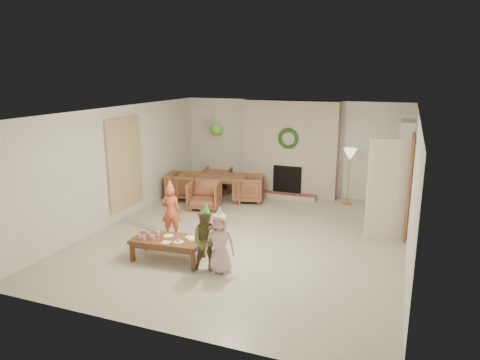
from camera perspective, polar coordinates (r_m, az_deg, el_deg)
The scene contains 56 objects.
floor at distance 8.84m, azimuth 0.90°, elevation -7.38°, with size 7.00×7.00×0.00m, color #B7B29E.
ceiling at distance 8.27m, azimuth 0.96°, elevation 8.98°, with size 7.00×7.00×0.00m, color white.
wall_back at distance 11.75m, azimuth 6.80°, elevation 4.24°, with size 7.00×7.00×0.00m, color silver.
wall_front at distance 5.46m, azimuth -11.88°, elevation -7.50°, with size 7.00×7.00×0.00m, color silver.
wall_left at distance 9.88m, azimuth -15.66°, elevation 1.95°, with size 7.00×7.00×0.00m, color silver.
wall_right at distance 7.99m, azimuth 21.60°, elevation -1.30°, with size 7.00×7.00×0.00m, color silver.
fireplace_mass at distance 11.56m, azimuth 6.55°, elevation 4.08°, with size 2.50×0.40×2.50m, color maroon.
fireplace_hearth at distance 11.50m, azimuth 5.95°, elevation -2.05°, with size 1.60×0.30×0.12m, color maroon.
fireplace_firebox at distance 11.55m, azimuth 6.22°, elevation 0.03°, with size 0.75×0.12×0.75m, color black.
fireplace_wreath at distance 11.29m, azimuth 6.30°, elevation 5.40°, with size 0.54×0.54×0.10m, color #1B3C16.
floor_lamp_base at distance 11.27m, azimuth 13.81°, elevation -2.95°, with size 0.26×0.26×0.03m, color gold.
floor_lamp_post at distance 11.11m, azimuth 14.00°, elevation 0.20°, with size 0.03×0.03×1.26m, color gold.
floor_lamp_shade at distance 10.99m, azimuth 14.19°, elevation 3.28°, with size 0.34×0.34×0.28m, color beige.
bookshelf_carcass at distance 10.26m, azimuth 20.61°, elevation 1.15°, with size 0.30×1.00×2.20m, color white.
bookshelf_shelf_a at distance 10.41m, azimuth 20.20°, elevation -2.33°, with size 0.30×0.92×0.03m, color white.
bookshelf_shelf_b at distance 10.31m, azimuth 20.38°, elevation -0.19°, with size 0.30×0.92×0.03m, color white.
bookshelf_shelf_c at distance 10.23m, azimuth 20.57°, elevation 1.98°, with size 0.30×0.92×0.03m, color white.
bookshelf_shelf_d at distance 10.16m, azimuth 20.77°, elevation 4.19°, with size 0.30×0.92×0.03m, color white.
books_row_lower at distance 10.23m, azimuth 20.13°, elevation -1.79°, with size 0.20×0.40×0.24m, color #A42C1E.
books_row_mid at distance 10.33m, azimuth 20.34°, elevation 0.63°, with size 0.20×0.44×0.24m, color navy.
books_row_upper at distance 10.11m, azimuth 20.51°, elevation 2.60°, with size 0.20×0.36×0.22m, color gold.
door_frame at distance 9.21m, azimuth 21.21°, elevation -0.81°, with size 0.05×0.86×2.04m, color brown.
door_leaf at distance 8.85m, azimuth 18.73°, elevation -1.31°, with size 0.05×0.80×2.00m, color beige.
curtain_panel at distance 10.01m, azimuth -14.80°, elevation 2.17°, with size 0.06×1.20×2.00m, color beige.
dining_table at distance 11.25m, azimuth -3.76°, elevation -1.05°, with size 1.75×0.98×0.62m, color brown.
dining_chair_near at distance 10.52m, azimuth -4.67°, elevation -1.96°, with size 0.73×0.75×0.68m, color brown.
dining_chair_far at distance 11.97m, azimuth -2.96°, elevation 0.04°, with size 0.73×0.75×0.68m, color brown.
dining_chair_left at distance 11.43m, azimuth -7.53°, elevation -0.73°, with size 0.73×0.75×0.68m, color brown.
dining_chair_right at distance 11.07m, azimuth 1.10°, elevation -1.09°, with size 0.73×0.75×0.68m, color brown.
hanging_plant_cord at distance 10.17m, azimuth -3.08°, elevation 7.92°, with size 0.01×0.01×0.70m, color tan.
hanging_plant_pot at distance 10.21m, azimuth -3.05°, elevation 5.97°, with size 0.16×0.16×0.12m, color brown.
hanging_plant_foliage at distance 10.20m, azimuth -3.06°, elevation 6.64°, with size 0.32×0.32×0.32m, color #284818.
coffee_table_top at distance 7.80m, azimuth -9.37°, elevation -7.74°, with size 1.25×0.63×0.06m, color brown.
coffee_table_apron at distance 7.83m, azimuth -9.35°, elevation -8.20°, with size 1.16×0.53×0.08m, color brown.
coffee_leg_fl at distance 7.92m, azimuth -13.88°, elevation -9.15°, with size 0.07×0.07×0.33m, color brown.
coffee_leg_fr at distance 7.45m, azimuth -6.15°, elevation -10.33°, with size 0.07×0.07×0.33m, color brown.
coffee_leg_bl at distance 8.33m, azimuth -12.12°, elevation -7.87°, with size 0.07×0.07×0.33m, color brown.
coffee_leg_br at distance 7.88m, azimuth -4.73°, elevation -8.89°, with size 0.07×0.07×0.33m, color brown.
cup_a at distance 7.87m, azimuth -13.04°, elevation -7.17°, with size 0.07×0.07×0.09m, color silver.
cup_b at distance 8.03m, azimuth -12.37°, elevation -6.71°, with size 0.07×0.07×0.09m, color silver.
cup_c at distance 7.78m, azimuth -12.46°, elevation -7.40°, with size 0.07×0.07×0.09m, color silver.
cup_d at distance 7.93m, azimuth -11.79°, elevation -6.93°, with size 0.07×0.07×0.09m, color silver.
cup_e at distance 7.78m, azimuth -11.31°, elevation -7.33°, with size 0.07×0.07×0.09m, color silver.
cup_f at distance 7.94m, azimuth -10.67°, elevation -6.86°, with size 0.07×0.07×0.09m, color silver.
plate_a at distance 7.91m, azimuth -9.34°, elevation -7.19°, with size 0.17×0.17×0.01m, color white.
plate_b at distance 7.61m, azimuth -8.04°, elevation -7.99°, with size 0.17×0.17×0.01m, color white.
plate_c at distance 7.71m, azimuth -6.13°, elevation -7.66°, with size 0.17×0.17×0.01m, color white.
food_scoop at distance 7.60m, azimuth -8.05°, elevation -7.73°, with size 0.07×0.07×0.07m, color tan.
napkin_left at distance 7.63m, azimuth -9.61°, elevation -8.02°, with size 0.14×0.14×0.01m, color #FFBCBB.
napkin_right at distance 7.81m, azimuth -6.58°, elevation -7.38°, with size 0.14×0.14×0.01m, color #FFBCBB.
child_red at distance 8.78m, azimuth -9.02°, elevation -4.08°, with size 0.38×0.25×1.05m, color #C7532A.
party_hat_red at distance 8.62m, azimuth -9.16°, elevation -0.48°, with size 0.14×0.14×0.20m, color gold.
child_plaid at distance 7.20m, azimuth -4.35°, elevation -7.98°, with size 0.52×0.40×1.06m, color brown.
party_hat_plaid at distance 7.01m, azimuth -4.44°, elevation -3.65°, with size 0.13×0.13×0.17m, color #4DB456.
child_pink at distance 7.18m, azimuth -2.64°, elevation -8.23°, with size 0.49×0.32×1.01m, color beige.
party_hat_pink at distance 6.99m, azimuth -2.69°, elevation -4.08°, with size 0.13×0.13×0.18m, color silver.
Camera 1 is at (2.81, -7.74, 3.22)m, focal length 32.67 mm.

